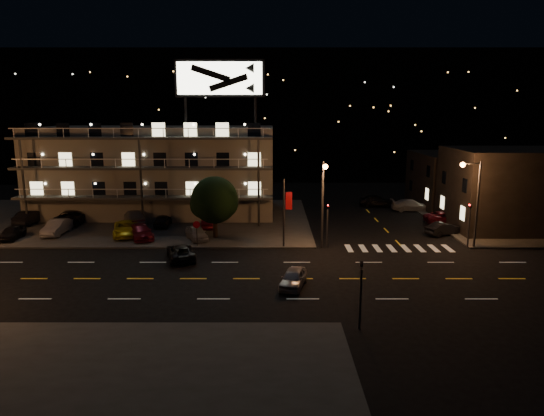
{
  "coord_description": "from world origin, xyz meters",
  "views": [
    {
      "loc": [
        3.94,
        -34.65,
        12.41
      ],
      "look_at": [
        3.93,
        8.0,
        3.82
      ],
      "focal_mm": 32.0,
      "sensor_mm": 36.0,
      "label": 1
    }
  ],
  "objects_px": {
    "lot_car_7": "(134,217)",
    "road_car_east": "(293,278)",
    "lot_car_2": "(126,229)",
    "tree": "(214,201)",
    "road_car_west": "(181,252)",
    "lot_car_4": "(197,233)",
    "side_car_0": "(444,229)"
  },
  "relations": [
    {
      "from": "lot_car_2",
      "to": "lot_car_4",
      "type": "height_order",
      "value": "lot_car_2"
    },
    {
      "from": "lot_car_2",
      "to": "road_car_west",
      "type": "height_order",
      "value": "lot_car_2"
    },
    {
      "from": "road_car_east",
      "to": "road_car_west",
      "type": "relative_size",
      "value": 0.83
    },
    {
      "from": "tree",
      "to": "lot_car_2",
      "type": "relative_size",
      "value": 1.2
    },
    {
      "from": "lot_car_7",
      "to": "road_car_east",
      "type": "distance_m",
      "value": 25.31
    },
    {
      "from": "tree",
      "to": "side_car_0",
      "type": "height_order",
      "value": "tree"
    },
    {
      "from": "tree",
      "to": "lot_car_2",
      "type": "bearing_deg",
      "value": 175.99
    },
    {
      "from": "lot_car_2",
      "to": "side_car_0",
      "type": "relative_size",
      "value": 1.28
    },
    {
      "from": "lot_car_2",
      "to": "side_car_0",
      "type": "height_order",
      "value": "lot_car_2"
    },
    {
      "from": "lot_car_4",
      "to": "lot_car_7",
      "type": "bearing_deg",
      "value": 116.11
    },
    {
      "from": "road_car_east",
      "to": "tree",
      "type": "bearing_deg",
      "value": 131.91
    },
    {
      "from": "tree",
      "to": "road_car_east",
      "type": "distance_m",
      "value": 15.51
    },
    {
      "from": "lot_car_7",
      "to": "road_car_west",
      "type": "xyz_separation_m",
      "value": [
        7.4,
        -12.43,
        -0.28
      ]
    },
    {
      "from": "lot_car_7",
      "to": "side_car_0",
      "type": "height_order",
      "value": "lot_car_7"
    },
    {
      "from": "tree",
      "to": "road_car_east",
      "type": "height_order",
      "value": "tree"
    },
    {
      "from": "lot_car_2",
      "to": "road_car_west",
      "type": "relative_size",
      "value": 1.09
    },
    {
      "from": "side_car_0",
      "to": "lot_car_4",
      "type": "bearing_deg",
      "value": 70.54
    },
    {
      "from": "tree",
      "to": "lot_car_2",
      "type": "height_order",
      "value": "tree"
    },
    {
      "from": "tree",
      "to": "lot_car_4",
      "type": "bearing_deg",
      "value": -151.92
    },
    {
      "from": "road_car_east",
      "to": "side_car_0",
      "type": "bearing_deg",
      "value": 56.62
    },
    {
      "from": "lot_car_2",
      "to": "lot_car_7",
      "type": "distance_m",
      "value": 5.03
    },
    {
      "from": "lot_car_2",
      "to": "road_car_east",
      "type": "xyz_separation_m",
      "value": [
        16.15,
        -14.04,
        -0.2
      ]
    },
    {
      "from": "lot_car_4",
      "to": "lot_car_7",
      "type": "height_order",
      "value": "lot_car_7"
    },
    {
      "from": "lot_car_7",
      "to": "road_car_west",
      "type": "bearing_deg",
      "value": 99.35
    },
    {
      "from": "side_car_0",
      "to": "tree",
      "type": "bearing_deg",
      "value": 68.72
    },
    {
      "from": "lot_car_4",
      "to": "road_car_west",
      "type": "relative_size",
      "value": 0.83
    },
    {
      "from": "lot_car_4",
      "to": "road_car_east",
      "type": "height_order",
      "value": "lot_car_4"
    },
    {
      "from": "lot_car_2",
      "to": "road_car_east",
      "type": "height_order",
      "value": "lot_car_2"
    },
    {
      "from": "road_car_west",
      "to": "lot_car_7",
      "type": "bearing_deg",
      "value": -76.0
    },
    {
      "from": "lot_car_2",
      "to": "lot_car_4",
      "type": "bearing_deg",
      "value": -26.82
    },
    {
      "from": "side_car_0",
      "to": "road_car_east",
      "type": "distance_m",
      "value": 21.7
    },
    {
      "from": "lot_car_2",
      "to": "tree",
      "type": "bearing_deg",
      "value": -19.1
    }
  ]
}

